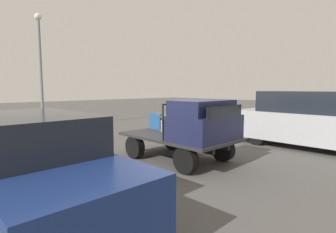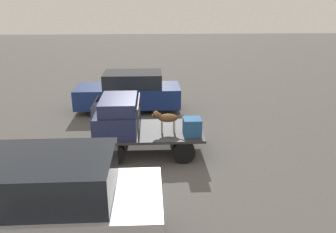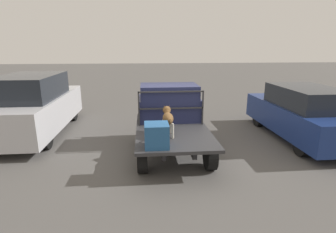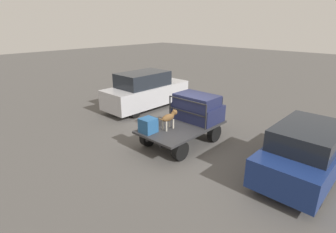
{
  "view_description": "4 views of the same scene",
  "coord_description": "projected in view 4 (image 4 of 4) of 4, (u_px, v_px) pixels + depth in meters",
  "views": [
    {
      "loc": [
        5.36,
        -5.67,
        2.15
      ],
      "look_at": [
        -0.61,
        0.17,
        1.26
      ],
      "focal_mm": 28.0,
      "sensor_mm": 36.0,
      "label": 1
    },
    {
      "loc": [
        -0.11,
        9.76,
        4.66
      ],
      "look_at": [
        -0.61,
        0.17,
        1.26
      ],
      "focal_mm": 35.0,
      "sensor_mm": 36.0,
      "label": 2
    },
    {
      "loc": [
        -6.89,
        0.75,
        2.96
      ],
      "look_at": [
        -0.61,
        0.17,
        1.26
      ],
      "focal_mm": 28.0,
      "sensor_mm": 36.0,
      "label": 3
    },
    {
      "loc": [
        -7.34,
        -6.13,
        4.57
      ],
      "look_at": [
        -0.61,
        0.17,
        1.26
      ],
      "focal_mm": 28.0,
      "sensor_mm": 36.0,
      "label": 4
    }
  ],
  "objects": [
    {
      "name": "flatbed_truck",
      "position": [
        182.0,
        131.0,
        10.35
      ],
      "size": [
        3.41,
        1.98,
        0.75
      ],
      "color": "black",
      "rests_on": "ground"
    },
    {
      "name": "dog",
      "position": [
        169.0,
        117.0,
        9.87
      ],
      "size": [
        1.01,
        0.27,
        0.72
      ],
      "rotation": [
        0.0,
        0.0,
        -0.26
      ],
      "color": "beige",
      "rests_on": "flatbed_truck"
    },
    {
      "name": "parked_sedan",
      "position": [
        307.0,
        150.0,
        8.05
      ],
      "size": [
        4.54,
        1.83,
        1.73
      ],
      "rotation": [
        0.0,
        0.0,
        -0.01
      ],
      "color": "black",
      "rests_on": "ground"
    },
    {
      "name": "parked_pickup_far",
      "position": [
        146.0,
        91.0,
        14.56
      ],
      "size": [
        5.01,
        1.9,
        2.05
      ],
      "rotation": [
        0.0,
        0.0,
        0.1
      ],
      "color": "black",
      "rests_on": "ground"
    },
    {
      "name": "truck_cab",
      "position": [
        197.0,
        108.0,
        10.78
      ],
      "size": [
        1.29,
        1.86,
        1.08
      ],
      "color": "#1E2347",
      "rests_on": "flatbed_truck"
    },
    {
      "name": "truck_headboard",
      "position": [
        187.0,
        108.0,
        10.26
      ],
      "size": [
        0.04,
        1.86,
        0.99
      ],
      "color": "#2D2D30",
      "rests_on": "flatbed_truck"
    },
    {
      "name": "ground_plane",
      "position": [
        182.0,
        143.0,
        10.53
      ],
      "size": [
        80.0,
        80.0,
        0.0
      ],
      "primitive_type": "plane",
      "color": "#514F4C"
    },
    {
      "name": "cargo_crate",
      "position": [
        148.0,
        125.0,
        9.59
      ],
      "size": [
        0.54,
        0.54,
        0.54
      ],
      "color": "#235184",
      "rests_on": "flatbed_truck"
    }
  ]
}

